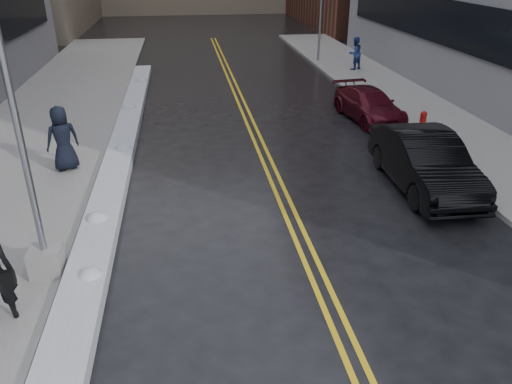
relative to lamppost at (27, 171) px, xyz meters
name	(u,v)px	position (x,y,z in m)	size (l,w,h in m)	color
ground	(207,324)	(3.30, -2.00, -2.53)	(160.00, 160.00, 0.00)	black
sidewalk_west	(28,150)	(-2.45, 8.00, -2.46)	(5.50, 50.00, 0.15)	gray
sidewalk_east	(445,130)	(13.30, 8.00, -2.46)	(4.00, 50.00, 0.15)	gray
lane_line_left	(254,141)	(5.65, 8.00, -2.53)	(0.12, 50.00, 0.01)	gold
lane_line_right	(262,141)	(5.95, 8.00, -2.53)	(0.12, 50.00, 0.01)	gold
snow_ridge	(118,164)	(0.85, 6.00, -2.36)	(0.90, 30.00, 0.34)	silver
lamppost	(27,171)	(0.00, 0.00, 0.00)	(0.65, 0.65, 7.62)	gray
fire_hydrant	(423,119)	(12.30, 8.00, -1.98)	(0.26, 0.26, 0.73)	maroon
traffic_signal	(321,6)	(11.80, 22.00, 0.87)	(0.16, 0.20, 6.00)	gray
pedestrian_c	(62,138)	(-0.70, 5.89, -1.36)	(1.00, 0.65, 2.05)	black
pedestrian_east	(355,53)	(13.18, 19.05, -1.46)	(0.90, 0.70, 1.85)	navy
car_black	(425,161)	(10.07, 3.24, -1.69)	(1.78, 5.11, 1.68)	black
car_maroon	(369,105)	(10.80, 9.96, -1.89)	(1.79, 4.41, 1.28)	#440A16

